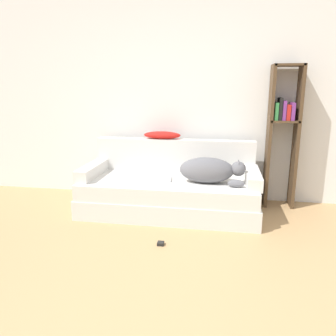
{
  "coord_description": "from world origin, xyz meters",
  "views": [
    {
      "loc": [
        0.33,
        -1.56,
        1.39
      ],
      "look_at": [
        -0.24,
        1.85,
        0.54
      ],
      "focal_mm": 35.0,
      "sensor_mm": 36.0,
      "label": 1
    }
  ],
  "objects_px": {
    "laptop": "(156,179)",
    "bookshelf": "(283,129)",
    "throw_pillow": "(162,135)",
    "dog": "(210,170)",
    "power_adapter": "(161,243)",
    "couch": "(169,195)"
  },
  "relations": [
    {
      "from": "couch",
      "to": "throw_pillow",
      "type": "height_order",
      "value": "throw_pillow"
    },
    {
      "from": "laptop",
      "to": "throw_pillow",
      "type": "height_order",
      "value": "throw_pillow"
    },
    {
      "from": "laptop",
      "to": "throw_pillow",
      "type": "bearing_deg",
      "value": 85.49
    },
    {
      "from": "couch",
      "to": "laptop",
      "type": "distance_m",
      "value": 0.26
    },
    {
      "from": "dog",
      "to": "throw_pillow",
      "type": "relative_size",
      "value": 1.55
    },
    {
      "from": "dog",
      "to": "power_adapter",
      "type": "distance_m",
      "value": 1.0
    },
    {
      "from": "throw_pillow",
      "to": "bookshelf",
      "type": "xyz_separation_m",
      "value": [
        1.41,
        0.03,
        0.1
      ]
    },
    {
      "from": "couch",
      "to": "bookshelf",
      "type": "distance_m",
      "value": 1.52
    },
    {
      "from": "bookshelf",
      "to": "power_adapter",
      "type": "xyz_separation_m",
      "value": [
        -1.2,
        -1.27,
        -0.91
      ]
    },
    {
      "from": "laptop",
      "to": "power_adapter",
      "type": "relative_size",
      "value": 6.22
    },
    {
      "from": "dog",
      "to": "bookshelf",
      "type": "distance_m",
      "value": 1.03
    },
    {
      "from": "throw_pillow",
      "to": "bookshelf",
      "type": "distance_m",
      "value": 1.42
    },
    {
      "from": "dog",
      "to": "bookshelf",
      "type": "relative_size",
      "value": 0.43
    },
    {
      "from": "couch",
      "to": "laptop",
      "type": "xyz_separation_m",
      "value": [
        -0.14,
        -0.06,
        0.21
      ]
    },
    {
      "from": "couch",
      "to": "dog",
      "type": "distance_m",
      "value": 0.57
    },
    {
      "from": "laptop",
      "to": "power_adapter",
      "type": "bearing_deg",
      "value": -81.47
    },
    {
      "from": "couch",
      "to": "bookshelf",
      "type": "bearing_deg",
      "value": 18.89
    },
    {
      "from": "dog",
      "to": "laptop",
      "type": "distance_m",
      "value": 0.61
    },
    {
      "from": "laptop",
      "to": "power_adapter",
      "type": "height_order",
      "value": "laptop"
    },
    {
      "from": "laptop",
      "to": "bookshelf",
      "type": "bearing_deg",
      "value": 13.09
    },
    {
      "from": "couch",
      "to": "bookshelf",
      "type": "xyz_separation_m",
      "value": [
        1.25,
        0.43,
        0.73
      ]
    },
    {
      "from": "couch",
      "to": "dog",
      "type": "relative_size",
      "value": 2.8
    }
  ]
}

